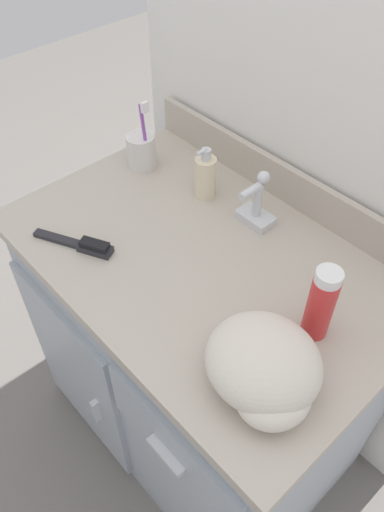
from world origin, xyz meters
The scene contains 10 objects.
ground_plane centered at (0.00, 0.00, 0.00)m, with size 6.00×6.00×0.00m, color slate.
wall_back centered at (0.00, 0.35, 1.10)m, with size 1.10×0.08×2.20m, color silver.
vanity centered at (0.00, 0.00, 0.42)m, with size 0.92×0.61×0.81m.
backsplash centered at (0.00, 0.29, 0.86)m, with size 0.92×0.02×0.10m.
sink_faucet centered at (0.00, 0.17, 0.86)m, with size 0.09×0.09×0.14m.
toothbrush_cup centered at (-0.36, 0.11, 0.86)m, with size 0.08×0.08×0.20m.
soap_dispenser centered at (-0.15, 0.16, 0.87)m, with size 0.05×0.06×0.14m.
shaving_cream_can centered at (0.30, 0.02, 0.90)m, with size 0.05×0.05×0.17m.
hairbrush centered at (-0.20, -0.18, 0.82)m, with size 0.19×0.11×0.03m.
hand_towel centered at (0.31, -0.14, 0.86)m, with size 0.22×0.20×0.11m.
Camera 1 is at (0.56, -0.54, 1.62)m, focal length 35.00 mm.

